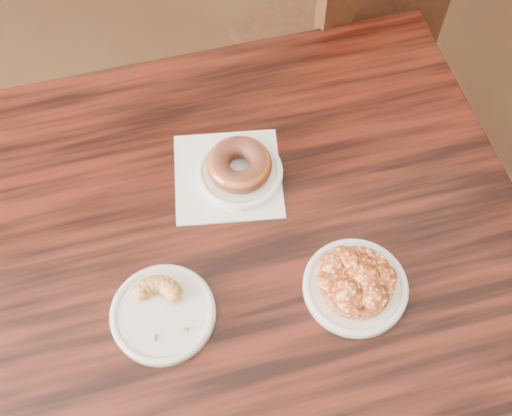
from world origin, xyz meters
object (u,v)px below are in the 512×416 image
object	(u,v)px
cafe_table	(258,333)
glazed_donut	(239,165)
chair_far	(329,46)
apple_fritter	(357,281)
cruller_fragment	(161,309)

from	to	relation	value
cafe_table	glazed_donut	world-z (taller)	glazed_donut
cafe_table	chair_far	bearing A→B (deg)	61.68
cafe_table	apple_fritter	size ratio (longest dim) A/B	5.91
glazed_donut	apple_fritter	xyz separation A→B (m)	(0.11, -0.25, -0.01)
cruller_fragment	glazed_donut	bearing A→B (deg)	49.41
apple_fritter	cruller_fragment	world-z (taller)	apple_fritter
cafe_table	glazed_donut	size ratio (longest dim) A/B	8.24
cafe_table	chair_far	size ratio (longest dim) A/B	1.00
cafe_table	apple_fritter	distance (m)	0.43
glazed_donut	cruller_fragment	bearing A→B (deg)	-130.59
glazed_donut	cruller_fragment	distance (m)	0.27
cafe_table	glazed_donut	bearing A→B (deg)	87.75
chair_far	glazed_donut	size ratio (longest dim) A/B	8.26
apple_fritter	cruller_fragment	bearing A→B (deg)	172.08
chair_far	cruller_fragment	bearing A→B (deg)	35.22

